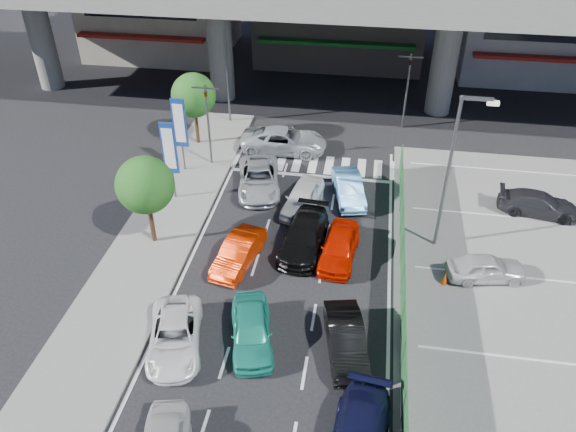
% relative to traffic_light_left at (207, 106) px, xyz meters
% --- Properties ---
extents(ground, '(120.00, 120.00, 0.00)m').
position_rel_traffic_light_left_xyz_m(ground, '(6.20, -12.00, -3.94)').
color(ground, black).
rests_on(ground, ground).
extents(parking_lot, '(12.00, 28.00, 0.06)m').
position_rel_traffic_light_left_xyz_m(parking_lot, '(17.20, -10.00, -3.91)').
color(parking_lot, slate).
rests_on(parking_lot, ground).
extents(sidewalk_left, '(4.00, 30.00, 0.12)m').
position_rel_traffic_light_left_xyz_m(sidewalk_left, '(-0.80, -8.00, -3.88)').
color(sidewalk_left, slate).
rests_on(sidewalk_left, ground).
extents(fence_run, '(0.16, 22.00, 1.80)m').
position_rel_traffic_light_left_xyz_m(fence_run, '(11.50, -11.00, -3.04)').
color(fence_run, '#1D5527').
rests_on(fence_run, ground).
extents(traffic_light_left, '(1.60, 1.24, 5.20)m').
position_rel_traffic_light_left_xyz_m(traffic_light_left, '(0.00, 0.00, 0.00)').
color(traffic_light_left, '#595B60').
rests_on(traffic_light_left, ground).
extents(traffic_light_right, '(1.60, 1.24, 5.20)m').
position_rel_traffic_light_left_xyz_m(traffic_light_right, '(11.70, 7.00, 0.00)').
color(traffic_light_right, '#595B60').
rests_on(traffic_light_right, ground).
extents(street_lamp_right, '(1.65, 0.22, 8.00)m').
position_rel_traffic_light_left_xyz_m(street_lamp_right, '(13.37, -6.00, 0.83)').
color(street_lamp_right, '#595B60').
rests_on(street_lamp_right, ground).
extents(street_lamp_left, '(1.65, 0.22, 8.00)m').
position_rel_traffic_light_left_xyz_m(street_lamp_left, '(-0.13, 6.00, 0.83)').
color(street_lamp_left, '#595B60').
rests_on(street_lamp_left, ground).
extents(signboard_near, '(0.80, 0.14, 4.70)m').
position_rel_traffic_light_left_xyz_m(signboard_near, '(-1.00, -4.01, -0.87)').
color(signboard_near, '#595B60').
rests_on(signboard_near, ground).
extents(signboard_far, '(0.80, 0.14, 4.70)m').
position_rel_traffic_light_left_xyz_m(signboard_far, '(-1.40, -1.01, -0.87)').
color(signboard_far, '#595B60').
rests_on(signboard_far, ground).
extents(tree_near, '(2.80, 2.80, 4.80)m').
position_rel_traffic_light_left_xyz_m(tree_near, '(-0.80, -8.00, -0.55)').
color(tree_near, '#382314').
rests_on(tree_near, ground).
extents(tree_far, '(2.80, 2.80, 4.80)m').
position_rel_traffic_light_left_xyz_m(tree_far, '(-1.60, 2.50, -0.55)').
color(tree_far, '#382314').
rests_on(tree_far, ground).
extents(sedan_white_mid_left, '(3.05, 4.76, 1.22)m').
position_rel_traffic_light_left_xyz_m(sedan_white_mid_left, '(2.47, -14.49, -3.33)').
color(sedan_white_mid_left, white).
rests_on(sedan_white_mid_left, ground).
extents(taxi_teal_mid, '(2.59, 4.33, 1.38)m').
position_rel_traffic_light_left_xyz_m(taxi_teal_mid, '(5.46, -13.76, -3.25)').
color(taxi_teal_mid, teal).
rests_on(taxi_teal_mid, ground).
extents(hatch_black_mid_right, '(2.23, 4.25, 1.33)m').
position_rel_traffic_light_left_xyz_m(hatch_black_mid_right, '(9.27, -13.66, -3.27)').
color(hatch_black_mid_right, black).
rests_on(hatch_black_mid_right, ground).
extents(taxi_orange_left, '(2.12, 4.12, 1.30)m').
position_rel_traffic_light_left_xyz_m(taxi_orange_left, '(3.81, -8.97, -3.29)').
color(taxi_orange_left, red).
rests_on(taxi_orange_left, ground).
extents(sedan_black_mid, '(2.34, 4.91, 1.38)m').
position_rel_traffic_light_left_xyz_m(sedan_black_mid, '(6.73, -7.26, -3.25)').
color(sedan_black_mid, black).
rests_on(sedan_black_mid, ground).
extents(taxi_orange_right, '(1.99, 4.18, 1.38)m').
position_rel_traffic_light_left_xyz_m(taxi_orange_right, '(8.53, -7.83, -3.25)').
color(taxi_orange_right, red).
rests_on(taxi_orange_right, ground).
extents(wagon_silver_front_left, '(3.26, 5.33, 1.38)m').
position_rel_traffic_light_left_xyz_m(wagon_silver_front_left, '(3.45, -2.30, -3.25)').
color(wagon_silver_front_left, '#9EA1A6').
rests_on(wagon_silver_front_left, ground).
extents(sedan_white_front_mid, '(2.28, 4.27, 1.38)m').
position_rel_traffic_light_left_xyz_m(sedan_white_front_mid, '(6.20, -3.86, -3.25)').
color(sedan_white_front_mid, silver).
rests_on(sedan_white_front_mid, ground).
extents(kei_truck_front_right, '(2.31, 4.25, 1.33)m').
position_rel_traffic_light_left_xyz_m(kei_truck_front_right, '(8.61, -2.47, -3.27)').
color(kei_truck_front_right, '#5494D6').
rests_on(kei_truck_front_right, ground).
extents(crossing_wagon_silver, '(5.50, 2.67, 1.51)m').
position_rel_traffic_light_left_xyz_m(crossing_wagon_silver, '(4.14, 2.43, -3.18)').
color(crossing_wagon_silver, '#B9BDC2').
rests_on(crossing_wagon_silver, ground).
extents(parked_sedan_white, '(3.80, 2.07, 1.23)m').
position_rel_traffic_light_left_xyz_m(parked_sedan_white, '(15.33, -8.30, -3.26)').
color(parked_sedan_white, silver).
rests_on(parked_sedan_white, parking_lot).
extents(parked_sedan_dgrey, '(4.38, 2.27, 1.22)m').
position_rel_traffic_light_left_xyz_m(parked_sedan_dgrey, '(18.79, -2.42, -3.27)').
color(parked_sedan_dgrey, '#27262B').
rests_on(parked_sedan_dgrey, parking_lot).
extents(traffic_cone, '(0.39, 0.39, 0.62)m').
position_rel_traffic_light_left_xyz_m(traffic_cone, '(13.48, -8.97, -3.57)').
color(traffic_cone, '#DD4D0C').
rests_on(traffic_cone, parking_lot).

